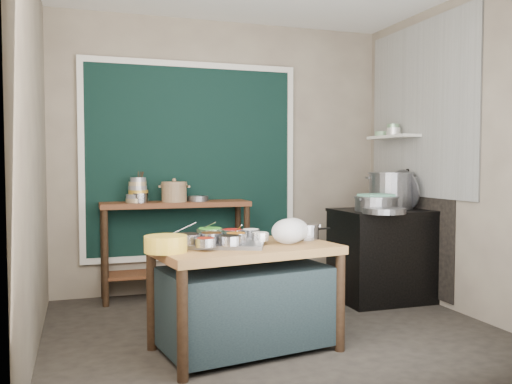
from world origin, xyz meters
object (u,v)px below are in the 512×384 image
object	(u,v)px
prep_table	(245,298)
steamer	(376,204)
back_counter	(176,249)
saucepan	(306,232)
stock_pot	(391,190)
utensil_cup	(140,198)
ceramic_crock	(174,193)
yellow_basin	(166,244)
stove_block	(384,256)
condiment_tray	(220,243)

from	to	relation	value
prep_table	steamer	size ratio (longest dim) A/B	2.93
prep_table	back_counter	distance (m)	1.71
saucepan	stock_pot	bearing A→B (deg)	19.50
utensil_cup	ceramic_crock	xyz separation A→B (m)	(0.33, 0.00, 0.04)
ceramic_crock	yellow_basin	bearing A→B (deg)	-101.27
stove_block	saucepan	xyz separation A→B (m)	(-1.17, -0.81, 0.38)
saucepan	stove_block	bearing A→B (deg)	19.40
prep_table	stock_pot	distance (m)	2.22
prep_table	ceramic_crock	bearing A→B (deg)	88.12
back_counter	stock_pot	size ratio (longest dim) A/B	3.15
back_counter	utensil_cup	xyz separation A→B (m)	(-0.35, -0.03, 0.52)
stove_block	utensil_cup	size ratio (longest dim) A/B	5.85
condiment_tray	utensil_cup	bearing A→B (deg)	103.56
back_counter	saucepan	bearing A→B (deg)	-64.80
saucepan	utensil_cup	distance (m)	1.86
saucepan	utensil_cup	bearing A→B (deg)	110.25
prep_table	steamer	bearing A→B (deg)	19.34
back_counter	condiment_tray	world-z (taller)	back_counter
back_counter	utensil_cup	world-z (taller)	utensil_cup
prep_table	back_counter	bearing A→B (deg)	87.36
stove_block	yellow_basin	bearing A→B (deg)	-154.68
stove_block	stock_pot	world-z (taller)	stock_pot
yellow_basin	steamer	xyz separation A→B (m)	(2.12, 0.96, 0.15)
stove_block	condiment_tray	xyz separation A→B (m)	(-1.87, -0.91, 0.34)
prep_table	saucepan	bearing A→B (deg)	6.30
back_counter	condiment_tray	bearing A→B (deg)	-88.78
yellow_basin	saucepan	xyz separation A→B (m)	(1.10, 0.26, 0.00)
yellow_basin	steamer	distance (m)	2.33
back_counter	prep_table	bearing A→B (deg)	-83.16
stove_block	condiment_tray	world-z (taller)	stove_block
ceramic_crock	steamer	world-z (taller)	ceramic_crock
stock_pot	ceramic_crock	bearing A→B (deg)	163.47
ceramic_crock	steamer	size ratio (longest dim) A/B	0.62
prep_table	condiment_tray	bearing A→B (deg)	152.47
back_counter	steamer	world-z (taller)	steamer
yellow_basin	back_counter	bearing A→B (deg)	78.32
back_counter	ceramic_crock	world-z (taller)	ceramic_crock
stock_pot	condiment_tray	bearing A→B (deg)	-153.41
ceramic_crock	stock_pot	bearing A→B (deg)	-16.53
stove_block	ceramic_crock	distance (m)	2.13
yellow_basin	stock_pot	xyz separation A→B (m)	(2.40, 1.17, 0.26)
condiment_tray	ceramic_crock	world-z (taller)	ceramic_crock
prep_table	stove_block	size ratio (longest dim) A/B	1.39
stove_block	yellow_basin	world-z (taller)	yellow_basin
stock_pot	steamer	distance (m)	0.37
back_counter	stove_block	world-z (taller)	back_counter
stove_block	ceramic_crock	bearing A→B (deg)	159.91
yellow_basin	stock_pot	size ratio (longest dim) A/B	0.61
back_counter	utensil_cup	bearing A→B (deg)	-174.78
saucepan	ceramic_crock	size ratio (longest dim) A/B	0.81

